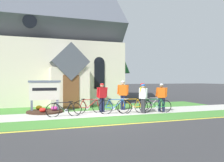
% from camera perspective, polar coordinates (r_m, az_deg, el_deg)
% --- Properties ---
extents(ground, '(140.00, 140.00, 0.00)m').
position_cam_1_polar(ground, '(14.29, -8.04, -6.95)').
color(ground, '#333335').
extents(sidewalk_slab, '(32.00, 2.26, 0.01)m').
position_cam_1_polar(sidewalk_slab, '(11.79, -20.16, -8.51)').
color(sidewalk_slab, '#B7B5AD').
rests_on(sidewalk_slab, ground).
extents(grass_verge, '(32.00, 1.87, 0.01)m').
position_cam_1_polar(grass_verge, '(9.76, -20.32, -10.39)').
color(grass_verge, '#427F33').
rests_on(grass_verge, ground).
extents(church_lawn, '(24.00, 2.93, 0.01)m').
position_cam_1_polar(church_lawn, '(14.36, -20.03, -6.91)').
color(church_lawn, '#427F33').
rests_on(church_lawn, ground).
extents(curb_paint_stripe, '(28.00, 0.16, 0.01)m').
position_cam_1_polar(curb_paint_stripe, '(8.70, -20.43, -11.73)').
color(curb_paint_stripe, yellow).
rests_on(curb_paint_stripe, ground).
extents(church_building, '(13.99, 12.58, 11.65)m').
position_cam_1_polar(church_building, '(20.96, -20.77, 7.64)').
color(church_building, beige).
rests_on(church_building, ground).
extents(church_sign, '(1.76, 0.19, 1.77)m').
position_cam_1_polar(church_sign, '(13.21, -16.59, -2.55)').
color(church_sign, slate).
rests_on(church_sign, ground).
extents(flower_bed, '(1.96, 1.96, 0.34)m').
position_cam_1_polar(flower_bed, '(13.10, -16.52, -7.26)').
color(flower_bed, '#382319').
rests_on(flower_bed, ground).
extents(bicycle_green, '(1.69, 0.49, 0.83)m').
position_cam_1_polar(bicycle_green, '(12.45, 5.13, -6.24)').
color(bicycle_green, black).
rests_on(bicycle_green, ground).
extents(bicycle_blue, '(1.68, 0.66, 0.82)m').
position_cam_1_polar(bicycle_blue, '(12.77, 10.84, -6.14)').
color(bicycle_blue, black).
rests_on(bicycle_blue, ground).
extents(bicycle_white, '(1.74, 0.44, 0.84)m').
position_cam_1_polar(bicycle_white, '(12.00, 0.82, -6.47)').
color(bicycle_white, black).
rests_on(bicycle_white, ground).
extents(bicycle_orange, '(1.79, 0.25, 0.81)m').
position_cam_1_polar(bicycle_orange, '(12.36, -5.80, -6.34)').
color(bicycle_orange, black).
rests_on(bicycle_orange, ground).
extents(bicycle_red, '(1.75, 0.10, 0.77)m').
position_cam_1_polar(bicycle_red, '(11.43, -11.97, -6.97)').
color(bicycle_red, black).
rests_on(bicycle_red, ground).
extents(bicycle_yellow, '(1.69, 0.15, 0.79)m').
position_cam_1_polar(bicycle_yellow, '(13.91, 10.14, -5.64)').
color(bicycle_yellow, black).
rests_on(bicycle_yellow, ground).
extents(cyclist_in_green_jersey, '(0.33, 0.73, 1.58)m').
position_cam_1_polar(cyclist_in_green_jersey, '(12.34, 7.85, -3.85)').
color(cyclist_in_green_jersey, '#2D2D33').
rests_on(cyclist_in_green_jersey, ground).
extents(cyclist_in_white_jersey, '(0.64, 0.33, 1.62)m').
position_cam_1_polar(cyclist_in_white_jersey, '(12.60, -2.52, -3.64)').
color(cyclist_in_white_jersey, '#191E38').
rests_on(cyclist_in_white_jersey, ground).
extents(cyclist_in_red_jersey, '(0.52, 0.58, 1.62)m').
position_cam_1_polar(cyclist_in_red_jersey, '(12.65, 7.69, -3.61)').
color(cyclist_in_red_jersey, '#191E38').
rests_on(cyclist_in_red_jersey, ground).
extents(cyclist_in_yellow_jersey, '(0.57, 0.53, 1.75)m').
position_cam_1_polar(cyclist_in_yellow_jersey, '(13.55, 2.78, -2.92)').
color(cyclist_in_yellow_jersey, '#191E38').
rests_on(cyclist_in_yellow_jersey, ground).
extents(cyclist_in_orange_jersey, '(0.47, 0.58, 1.59)m').
position_cam_1_polar(cyclist_in_orange_jersey, '(13.13, 12.36, -3.56)').
color(cyclist_in_orange_jersey, '#191E38').
rests_on(cyclist_in_orange_jersey, ground).
extents(roadside_conifer, '(4.05, 4.05, 7.54)m').
position_cam_1_polar(roadside_conifer, '(22.10, -0.79, 8.59)').
color(roadside_conifer, '#4C3823').
rests_on(roadside_conifer, ground).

